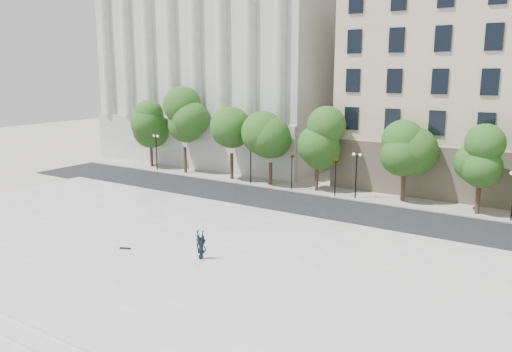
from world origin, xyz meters
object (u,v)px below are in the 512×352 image
object	(u,v)px
traffic_light_west	(292,154)
person_lying	(201,255)
skateboard	(125,248)
traffic_light_east	(336,158)

from	to	relation	value
traffic_light_west	person_lying	world-z (taller)	traffic_light_west
traffic_light_west	skateboard	size ratio (longest dim) A/B	5.91
person_lying	skateboard	world-z (taller)	person_lying
traffic_light_west	traffic_light_east	bearing A→B (deg)	-0.00
traffic_light_west	skateboard	world-z (taller)	traffic_light_west
traffic_light_east	person_lying	bearing A→B (deg)	-89.63
person_lying	traffic_light_west	bearing A→B (deg)	87.70
traffic_light_west	person_lying	distance (m)	20.68
traffic_light_east	person_lying	world-z (taller)	traffic_light_east
traffic_light_west	traffic_light_east	world-z (taller)	traffic_light_east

